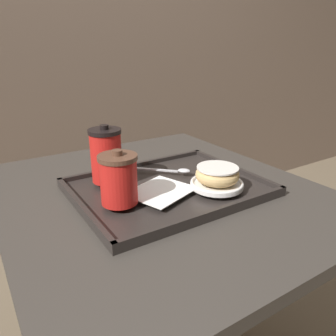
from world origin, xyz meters
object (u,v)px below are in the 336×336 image
(donut_chocolate_glazed, at_px, (217,174))
(coffee_cup_rear, at_px, (106,155))
(spoon, at_px, (175,170))
(coffee_cup_front, at_px, (119,179))

(donut_chocolate_glazed, bearing_deg, coffee_cup_rear, 139.46)
(coffee_cup_rear, height_order, spoon, coffee_cup_rear)
(coffee_cup_rear, relative_size, donut_chocolate_glazed, 1.37)
(coffee_cup_front, distance_m, donut_chocolate_glazed, 0.25)
(coffee_cup_rear, distance_m, donut_chocolate_glazed, 0.28)
(coffee_cup_rear, height_order, donut_chocolate_glazed, coffee_cup_rear)
(coffee_cup_front, bearing_deg, coffee_cup_rear, 78.65)
(coffee_cup_rear, bearing_deg, spoon, -13.63)
(spoon, bearing_deg, coffee_cup_front, -112.29)
(donut_chocolate_glazed, height_order, spoon, donut_chocolate_glazed)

